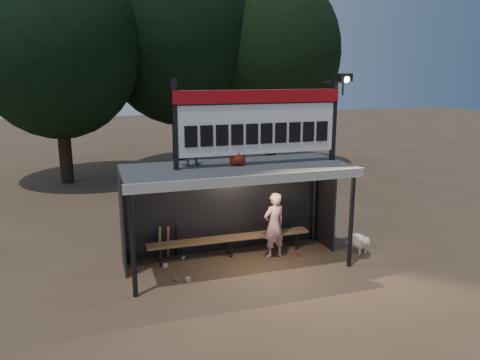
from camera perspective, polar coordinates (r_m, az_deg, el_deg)
name	(u,v)px	position (r m, az deg, el deg)	size (l,w,h in m)	color
ground	(237,264)	(11.00, -0.35, -10.22)	(80.00, 80.00, 0.00)	brown
player	(274,225)	(11.17, 4.17, -5.51)	(0.58, 0.38, 1.59)	white
child_a	(188,143)	(10.37, -6.35, 4.56)	(0.49, 0.38, 1.02)	gray
child_b	(237,143)	(10.31, -0.33, 4.59)	(0.50, 0.32, 1.01)	maroon
dugout_shelter	(234,184)	(10.64, -0.76, -0.54)	(5.10, 2.08, 2.32)	#373739
scoreboard_assembly	(261,120)	(10.33, 2.61, 7.37)	(4.10, 0.27, 1.99)	black
bench	(230,239)	(11.33, -1.21, -7.16)	(4.00, 0.35, 0.48)	olive
tree_left	(56,40)	(19.69, -21.53, 15.55)	(6.46, 6.46, 9.27)	black
tree_mid	(179,29)	(21.60, -7.47, 17.74)	(7.22, 7.22, 10.36)	#302015
tree_right	(272,53)	(21.71, 3.94, 15.21)	(6.08, 6.08, 8.72)	black
dog	(360,241)	(11.96, 14.42, -7.25)	(0.36, 0.81, 0.49)	white
bats	(168,242)	(11.27, -8.79, -7.43)	(0.48, 0.33, 0.84)	#A47C4C
litter	(205,264)	(10.94, -4.25, -10.18)	(3.26, 1.48, 0.08)	#A72A1C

